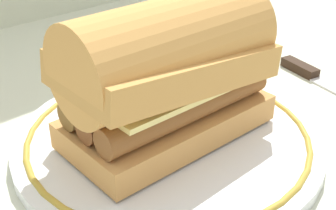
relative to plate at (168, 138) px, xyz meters
name	(u,v)px	position (x,y,z in m)	size (l,w,h in m)	color
ground_plane	(141,153)	(-0.03, 0.01, -0.01)	(1.50, 1.50, 0.00)	beige
plate	(168,138)	(0.00, 0.00, 0.00)	(0.30, 0.30, 0.01)	white
sausage_sandwich	(168,71)	(0.00, 0.00, 0.07)	(0.20, 0.10, 0.13)	tan
butter_knife	(320,79)	(0.23, -0.02, 0.00)	(0.05, 0.16, 0.01)	silver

